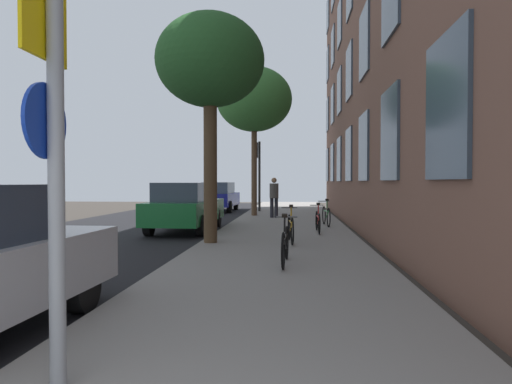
% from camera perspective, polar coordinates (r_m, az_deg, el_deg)
% --- Properties ---
extents(ground_plane, '(41.80, 41.80, 0.00)m').
position_cam_1_polar(ground_plane, '(16.20, -8.83, -4.60)').
color(ground_plane, '#332D28').
extents(road_asphalt, '(7.00, 38.00, 0.01)m').
position_cam_1_polar(road_asphalt, '(16.81, -15.83, -4.40)').
color(road_asphalt, black).
rests_on(road_asphalt, ground).
extents(sidewalk, '(4.20, 38.00, 0.12)m').
position_cam_1_polar(sidewalk, '(15.74, 3.69, -4.54)').
color(sidewalk, gray).
rests_on(sidewalk, ground).
extents(building_facade, '(0.56, 27.00, 13.11)m').
position_cam_1_polar(building_facade, '(16.10, 13.49, 19.05)').
color(building_facade, brown).
rests_on(building_facade, ground).
extents(sign_post, '(0.16, 0.60, 3.17)m').
position_cam_1_polar(sign_post, '(3.67, -24.25, 5.75)').
color(sign_post, gray).
rests_on(sign_post, sidewalk).
extents(traffic_light, '(0.43, 0.24, 3.65)m').
position_cam_1_polar(traffic_light, '(23.73, 0.19, 3.61)').
color(traffic_light, black).
rests_on(traffic_light, sidewalk).
extents(tree_near, '(2.74, 2.74, 5.76)m').
position_cam_1_polar(tree_near, '(11.88, -5.81, 15.86)').
color(tree_near, '#4C3823').
rests_on(tree_near, sidewalk).
extents(tree_far, '(3.45, 3.45, 6.76)m').
position_cam_1_polar(tree_far, '(20.98, -0.23, 11.54)').
color(tree_far, brown).
rests_on(tree_far, sidewalk).
extents(bicycle_0, '(0.42, 1.76, 0.95)m').
position_cam_1_polar(bicycle_0, '(8.48, 3.69, -6.61)').
color(bicycle_0, black).
rests_on(bicycle_0, sidewalk).
extents(bicycle_1, '(0.42, 1.69, 0.97)m').
position_cam_1_polar(bicycle_1, '(11.49, 4.40, -4.51)').
color(bicycle_1, black).
rests_on(bicycle_1, sidewalk).
extents(bicycle_2, '(0.42, 1.71, 0.91)m').
position_cam_1_polar(bicycle_2, '(13.87, 7.81, -3.62)').
color(bicycle_2, black).
rests_on(bicycle_2, sidewalk).
extents(bicycle_3, '(0.42, 1.71, 0.95)m').
position_cam_1_polar(bicycle_3, '(15.98, 8.85, -2.91)').
color(bicycle_3, black).
rests_on(bicycle_3, sidewalk).
extents(pedestrian_0, '(0.41, 0.41, 1.72)m').
position_cam_1_polar(pedestrian_0, '(19.46, 2.29, -0.35)').
color(pedestrian_0, '#26262D').
rests_on(pedestrian_0, sidewalk).
extents(car_1, '(1.86, 4.52, 1.62)m').
position_cam_1_polar(car_1, '(15.21, -8.87, -1.79)').
color(car_1, '#19662D').
rests_on(car_1, road_asphalt).
extents(car_2, '(1.84, 4.19, 1.62)m').
position_cam_1_polar(car_2, '(25.36, -4.69, -0.56)').
color(car_2, navy).
rests_on(car_2, road_asphalt).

